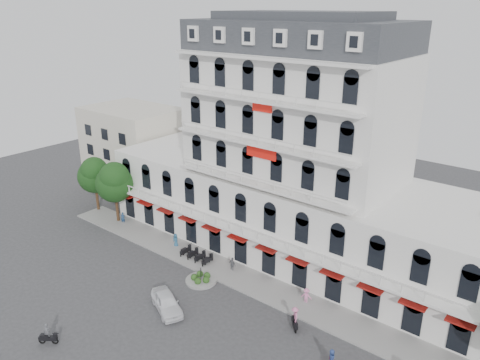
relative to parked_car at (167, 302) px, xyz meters
name	(u,v)px	position (x,y,z in m)	size (l,w,h in m)	color
ground	(179,322)	(2.19, -0.57, -0.82)	(120.00, 120.00, 0.00)	#38383A
sidewalk	(243,278)	(2.19, 8.43, -0.74)	(53.00, 4.00, 0.16)	gray
main_building	(294,165)	(2.19, 17.43, 9.14)	(45.00, 15.00, 25.80)	silver
flank_building_west	(134,147)	(-27.81, 19.43, 5.18)	(14.00, 10.00, 12.00)	beige
traffic_island	(201,279)	(-0.81, 5.43, -0.56)	(3.20, 3.20, 1.60)	gray
parked_scooter_row	(196,260)	(-4.16, 8.23, -0.82)	(4.40, 1.80, 1.10)	black
tree_west_outer	(94,174)	(-23.76, 9.41, 4.53)	(4.50, 4.48, 7.76)	#382314
tree_west_inner	(115,181)	(-18.76, 8.91, 4.86)	(4.76, 4.76, 8.25)	#382314
parked_car	(167,302)	(0.00, 0.00, 0.00)	(1.94, 4.81, 1.64)	white
rider_west	(48,335)	(-4.29, -9.29, 0.00)	(1.45, 1.16, 1.93)	black
rider_center	(295,317)	(10.56, 5.14, 0.32)	(1.26, 1.35, 2.16)	black
pedestrian_left	(176,240)	(-8.12, 8.93, -0.01)	(0.79, 0.51, 1.62)	#28587A
pedestrian_mid	(232,264)	(0.42, 8.93, -0.02)	(0.94, 0.39, 1.61)	slate
pedestrian_right	(306,296)	(9.43, 8.93, -0.02)	(1.03, 0.59, 1.59)	pink
pedestrian_far	(123,218)	(-17.81, 8.93, -0.05)	(0.56, 0.37, 1.54)	navy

